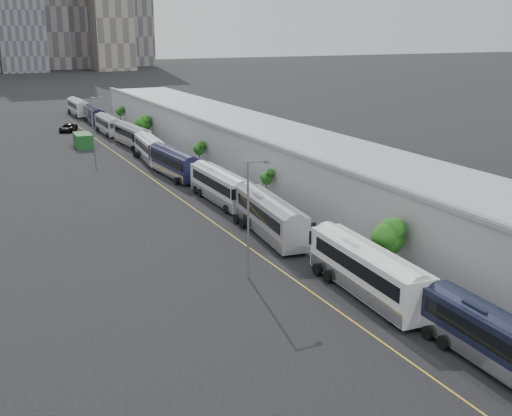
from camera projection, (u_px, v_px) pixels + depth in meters
sidewalk at (300, 210)px, 71.73m from camera, size 10.00×170.00×0.12m
lane_line at (213, 222)px, 67.39m from camera, size 0.12×160.00×0.02m
depot at (331, 176)px, 72.45m from camera, size 12.45×160.40×7.20m
bus_1 at (495, 345)px, 38.19m from camera, size 2.89×12.16×3.53m
bus_2 at (367, 275)px, 48.55m from camera, size 3.49×13.67×3.96m
bus_3 at (270, 220)px, 62.45m from camera, size 4.04×13.60×3.92m
bus_4 at (221, 189)px, 74.62m from camera, size 2.91×13.06×3.82m
bus_5 at (174, 165)px, 87.41m from camera, size 3.36×13.12×3.80m
bus_6 at (151, 151)px, 97.52m from camera, size 3.62×12.89×3.72m
bus_7 at (132, 137)px, 109.60m from camera, size 3.36×12.80×3.70m
bus_8 at (108, 126)px, 122.34m from camera, size 2.72×12.09×3.53m
bus_9 at (94, 116)px, 136.36m from camera, size 2.87×12.12×3.52m
bus_10 at (78, 109)px, 148.12m from camera, size 2.89×12.93×3.78m
tree_1 at (388, 234)px, 51.38m from camera, size 2.72×2.72×5.15m
tree_2 at (267, 179)px, 72.11m from camera, size 1.22×1.22×4.03m
tree_3 at (199, 149)px, 90.41m from camera, size 1.46×1.46×3.94m
tree_4 at (143, 123)px, 113.06m from camera, size 2.68×2.68×4.88m
tree_5 at (120, 112)px, 129.97m from camera, size 1.37×1.37×3.89m
street_lamp_near at (250, 212)px, 50.94m from camera, size 2.04×0.22×9.73m
street_lamp_far at (94, 122)px, 101.50m from camera, size 2.04×0.22×9.19m
shipping_container at (83, 140)px, 108.96m from camera, size 2.95×5.44×2.36m
suv at (68, 128)px, 125.41m from camera, size 4.67×6.14×1.55m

